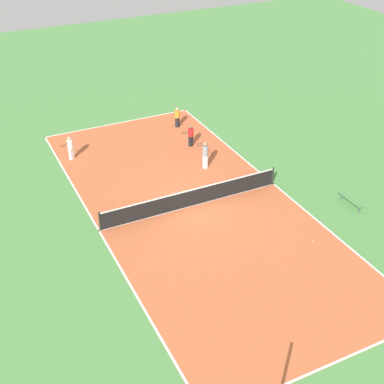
# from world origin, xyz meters

# --- Properties ---
(ground_plane) EXTENTS (80.00, 80.00, 0.00)m
(ground_plane) POSITION_xyz_m (0.00, 0.00, 0.00)
(ground_plane) COLOR #518E47
(court_surface) EXTENTS (10.68, 24.10, 0.02)m
(court_surface) POSITION_xyz_m (0.00, 0.00, 0.01)
(court_surface) COLOR #C66038
(court_surface) RESTS_ON ground_plane
(tennis_net) EXTENTS (10.48, 0.10, 1.09)m
(tennis_net) POSITION_xyz_m (0.00, 0.00, 0.58)
(tennis_net) COLOR black
(tennis_net) RESTS_ON court_surface
(bench) EXTENTS (0.36, 1.78, 0.45)m
(bench) POSITION_xyz_m (-7.78, 3.78, 0.39)
(bench) COLOR #4C8C4C
(bench) RESTS_ON ground_plane
(player_baseline_gray) EXTENTS (0.46, 0.97, 1.78)m
(player_baseline_gray) POSITION_xyz_m (-2.56, -3.42, 1.05)
(player_baseline_gray) COLOR white
(player_baseline_gray) RESTS_ON court_surface
(player_far_white) EXTENTS (0.97, 0.76, 1.56)m
(player_far_white) POSITION_xyz_m (4.48, -8.12, 0.91)
(player_far_white) COLOR white
(player_far_white) RESTS_ON court_surface
(player_center_orange) EXTENTS (0.50, 0.50, 1.45)m
(player_center_orange) POSITION_xyz_m (-3.52, -9.56, 0.83)
(player_center_orange) COLOR black
(player_center_orange) RESTS_ON court_surface
(player_coach_red) EXTENTS (0.99, 0.62, 1.47)m
(player_coach_red) POSITION_xyz_m (-3.07, -6.48, 0.86)
(player_coach_red) COLOR black
(player_coach_red) RESTS_ON court_surface
(tennis_ball_left_sideline) EXTENTS (0.07, 0.07, 0.07)m
(tennis_ball_left_sideline) POSITION_xyz_m (1.10, 0.48, 0.06)
(tennis_ball_left_sideline) COLOR #CCE033
(tennis_ball_left_sideline) RESTS_ON court_surface
(tennis_ball_midcourt) EXTENTS (0.07, 0.07, 0.07)m
(tennis_ball_midcourt) POSITION_xyz_m (4.57, -2.11, 0.06)
(tennis_ball_midcourt) COLOR #CCE033
(tennis_ball_midcourt) RESTS_ON court_surface
(tennis_ball_near_net) EXTENTS (0.07, 0.07, 0.07)m
(tennis_ball_near_net) POSITION_xyz_m (-3.98, 5.55, 0.06)
(tennis_ball_near_net) COLOR #CCE033
(tennis_ball_near_net) RESTS_ON court_surface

